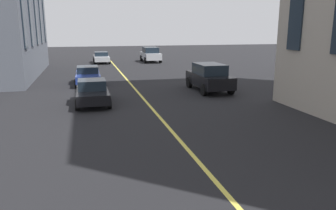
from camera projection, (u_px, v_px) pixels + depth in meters
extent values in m
cube|color=#D8C64C|center=(140.00, 94.00, 21.75)|extent=(80.00, 0.16, 0.01)
cube|color=#B7BABF|center=(151.00, 56.00, 42.43)|extent=(4.70, 1.95, 0.80)
cube|color=#19232D|center=(151.00, 50.00, 42.26)|extent=(2.58, 1.72, 0.70)
cylinder|color=black|center=(141.00, 58.00, 43.76)|extent=(0.76, 0.27, 0.76)
cylinder|color=black|center=(155.00, 58.00, 44.21)|extent=(0.76, 0.27, 0.76)
cylinder|color=black|center=(146.00, 60.00, 40.84)|extent=(0.76, 0.27, 0.76)
cylinder|color=black|center=(160.00, 60.00, 41.28)|extent=(0.76, 0.27, 0.76)
cube|color=black|center=(209.00, 80.00, 22.89)|extent=(4.70, 1.95, 0.80)
cube|color=#19232D|center=(209.00, 69.00, 22.72)|extent=(2.59, 1.72, 0.70)
cylinder|color=black|center=(189.00, 82.00, 24.22)|extent=(0.76, 0.27, 0.76)
cylinder|color=black|center=(213.00, 81.00, 24.67)|extent=(0.76, 0.27, 0.76)
cylinder|color=black|center=(204.00, 90.00, 21.30)|extent=(0.76, 0.27, 0.76)
cylinder|color=black|center=(231.00, 89.00, 21.74)|extent=(0.76, 0.27, 0.76)
cube|color=navy|center=(88.00, 77.00, 25.63)|extent=(4.40, 1.80, 0.55)
cube|color=#19232D|center=(88.00, 69.00, 25.72)|extent=(1.85, 1.58, 0.50)
cylinder|color=black|center=(100.00, 83.00, 24.53)|extent=(0.64, 0.22, 0.64)
cylinder|color=black|center=(76.00, 83.00, 24.12)|extent=(0.64, 0.22, 0.64)
cylinder|color=black|center=(99.00, 77.00, 27.27)|extent=(0.64, 0.22, 0.64)
cylinder|color=black|center=(77.00, 78.00, 26.86)|extent=(0.64, 0.22, 0.64)
cube|color=#B7BABF|center=(101.00, 58.00, 41.12)|extent=(4.40, 1.80, 0.55)
cube|color=#19232D|center=(101.00, 54.00, 41.20)|extent=(1.85, 1.58, 0.50)
cylinder|color=black|center=(109.00, 61.00, 40.02)|extent=(0.64, 0.22, 0.64)
cylinder|color=black|center=(95.00, 62.00, 39.60)|extent=(0.64, 0.22, 0.64)
cylinder|color=black|center=(108.00, 59.00, 42.76)|extent=(0.64, 0.22, 0.64)
cylinder|color=black|center=(94.00, 60.00, 42.34)|extent=(0.64, 0.22, 0.64)
cube|color=black|center=(92.00, 94.00, 18.85)|extent=(3.90, 1.75, 0.55)
cube|color=#19232D|center=(92.00, 84.00, 18.91)|extent=(1.64, 1.54, 0.55)
cylinder|color=black|center=(109.00, 103.00, 17.90)|extent=(0.60, 0.21, 0.60)
cylinder|color=black|center=(77.00, 105.00, 17.50)|extent=(0.60, 0.21, 0.60)
cylinder|color=black|center=(106.00, 94.00, 20.33)|extent=(0.60, 0.21, 0.60)
cylinder|color=black|center=(78.00, 95.00, 19.93)|extent=(0.60, 0.21, 0.60)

